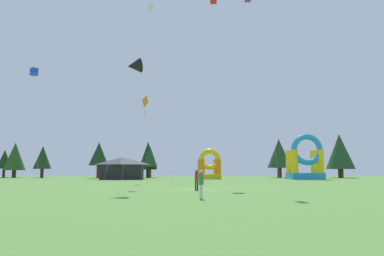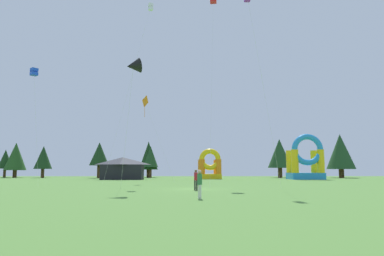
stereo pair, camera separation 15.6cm
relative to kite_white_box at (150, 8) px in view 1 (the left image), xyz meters
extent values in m
plane|color=#548438|center=(5.34, -12.10, -22.11)|extent=(120.00, 120.00, 0.00)
cube|color=white|center=(0.04, 0.02, -0.06)|extent=(0.69, 0.69, 0.39)
cube|color=white|center=(0.04, 0.02, 0.41)|extent=(0.69, 0.69, 0.39)
cylinder|color=silver|center=(-2.39, -1.24, -10.97)|extent=(4.87, 2.54, 22.29)
cube|color=blue|center=(-12.30, -4.51, -9.88)|extent=(0.97, 0.97, 0.36)
cube|color=blue|center=(-12.30, -4.51, -9.44)|extent=(0.97, 0.97, 0.36)
cylinder|color=silver|center=(-11.38, -5.42, -15.88)|extent=(1.86, 1.85, 12.45)
cone|color=black|center=(0.27, -14.49, -11.92)|extent=(1.69, 1.63, 1.43)
cylinder|color=silver|center=(-0.51, -12.55, -17.01)|extent=(1.57, 3.90, 10.19)
cylinder|color=silver|center=(11.51, -12.37, -13.41)|extent=(2.66, 0.13, 17.40)
pyramid|color=orange|center=(-0.94, 2.88, -11.56)|extent=(0.84, 1.21, 1.15)
cylinder|color=orange|center=(-0.87, 2.85, -12.60)|extent=(0.04, 0.04, 2.04)
cylinder|color=silver|center=(1.12, 3.62, -16.84)|extent=(3.99, 1.55, 10.53)
cube|color=red|center=(7.87, -2.09, -0.06)|extent=(0.84, 0.84, 0.38)
cylinder|color=silver|center=(7.34, -6.09, -10.97)|extent=(1.07, 8.01, 22.28)
cylinder|color=silver|center=(5.49, -22.39, -21.70)|extent=(0.16, 0.16, 0.81)
cylinder|color=silver|center=(5.41, -22.25, -21.70)|extent=(0.16, 0.16, 0.81)
cylinder|color=#33723F|center=(5.45, -22.32, -20.98)|extent=(0.39, 0.39, 0.64)
sphere|color=#D8AD84|center=(5.45, -22.32, -20.55)|extent=(0.22, 0.22, 0.22)
cylinder|color=black|center=(5.35, -14.04, -21.70)|extent=(0.14, 0.14, 0.81)
cylinder|color=black|center=(5.51, -14.00, -21.70)|extent=(0.14, 0.14, 0.81)
cylinder|color=#B21E26|center=(5.43, -14.02, -20.98)|extent=(0.35, 0.35, 0.64)
sphere|color=brown|center=(5.43, -14.02, -20.55)|extent=(0.22, 0.22, 0.22)
cube|color=yellow|center=(8.81, 22.56, -21.67)|extent=(4.11, 4.78, 0.87)
cylinder|color=orange|center=(7.34, 20.75, -19.93)|extent=(1.15, 1.15, 2.62)
cylinder|color=orange|center=(10.29, 20.75, -19.93)|extent=(1.15, 1.15, 2.62)
cylinder|color=orange|center=(7.34, 24.38, -19.93)|extent=(1.15, 1.15, 2.62)
cylinder|color=orange|center=(10.29, 24.38, -19.93)|extent=(1.15, 1.15, 2.62)
torus|color=yellow|center=(8.81, 20.75, -18.62)|extent=(3.88, 0.92, 3.88)
cube|color=#268CD8|center=(25.23, 18.61, -21.56)|extent=(5.63, 4.31, 1.10)
cylinder|color=yellow|center=(23.02, 17.06, -19.03)|extent=(1.21, 1.21, 3.96)
cylinder|color=yellow|center=(27.44, 17.06, -19.03)|extent=(1.21, 1.21, 3.96)
cylinder|color=yellow|center=(23.02, 20.16, -19.03)|extent=(1.21, 1.21, 3.96)
cylinder|color=yellow|center=(27.44, 20.16, -19.03)|extent=(1.21, 1.21, 3.96)
torus|color=#268CD8|center=(25.23, 17.06, -17.05)|extent=(5.39, 0.97, 5.39)
cube|color=black|center=(-6.18, 17.06, -20.85)|extent=(6.81, 3.47, 2.51)
pyramid|color=#3F3F47|center=(-6.18, 17.06, -18.98)|extent=(6.81, 3.47, 1.23)
cylinder|color=#4C331E|center=(-34.44, 33.86, -21.17)|extent=(0.55, 0.55, 1.88)
cone|color=#193819|center=(-34.44, 33.86, -18.18)|extent=(3.04, 3.04, 4.08)
cylinder|color=#4C331E|center=(-31.24, 31.75, -21.34)|extent=(0.79, 0.79, 1.54)
cone|color=#234C1E|center=(-31.24, 31.75, -17.68)|extent=(4.41, 4.41, 5.77)
cylinder|color=#4C331E|center=(-24.95, 30.44, -21.20)|extent=(0.65, 0.65, 1.81)
cone|color=#193819|center=(-24.95, 30.44, -17.94)|extent=(3.59, 3.59, 4.71)
cylinder|color=#4C331E|center=(-12.93, 28.30, -20.86)|extent=(0.70, 0.70, 2.50)
cone|color=#193819|center=(-12.93, 28.30, -17.29)|extent=(3.87, 3.87, 4.63)
cylinder|color=#4C331E|center=(-3.49, 32.25, -21.27)|extent=(0.71, 0.71, 1.68)
cone|color=#193819|center=(-3.49, 32.25, -17.47)|extent=(3.97, 3.97, 5.92)
cylinder|color=#4C331E|center=(-2.94, 31.01, -21.02)|extent=(0.57, 0.57, 2.18)
cone|color=#1E4221|center=(-2.94, 31.01, -17.72)|extent=(3.17, 3.17, 4.40)
cylinder|color=#4C331E|center=(23.90, 30.27, -21.09)|extent=(0.89, 0.89, 2.03)
cone|color=#1E4221|center=(23.90, 30.27, -17.09)|extent=(4.92, 4.92, 5.97)
cylinder|color=#4C331E|center=(36.12, 29.07, -21.22)|extent=(1.02, 1.02, 1.77)
cone|color=#1E4221|center=(36.12, 29.07, -16.75)|extent=(5.67, 5.67, 7.17)
camera|label=1|loc=(4.58, -42.96, -20.43)|focal=33.10mm
camera|label=2|loc=(4.73, -42.96, -20.43)|focal=33.10mm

